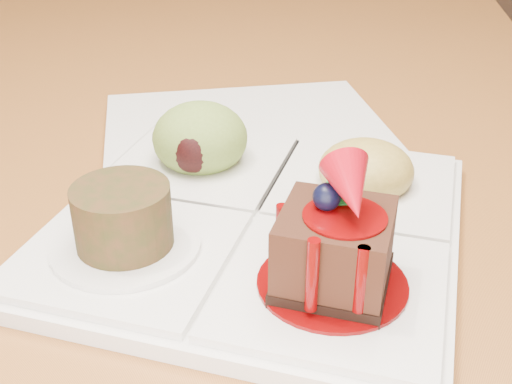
# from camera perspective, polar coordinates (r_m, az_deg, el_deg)

# --- Properties ---
(dining_table) EXTENTS (1.00, 1.80, 0.75)m
(dining_table) POSITION_cam_1_polar(r_m,az_deg,el_deg) (0.92, -7.63, 8.08)
(dining_table) COLOR #9B6228
(dining_table) RESTS_ON ground
(sampler_plate) EXTENTS (0.33, 0.33, 0.11)m
(sampler_plate) POSITION_cam_1_polar(r_m,az_deg,el_deg) (0.48, -0.09, -1.02)
(sampler_plate) COLOR silver
(sampler_plate) RESTS_ON dining_table
(second_plate) EXTENTS (0.34, 0.34, 0.01)m
(second_plate) POSITION_cam_1_polar(r_m,az_deg,el_deg) (0.61, -0.49, 4.44)
(second_plate) COLOR silver
(second_plate) RESTS_ON dining_table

